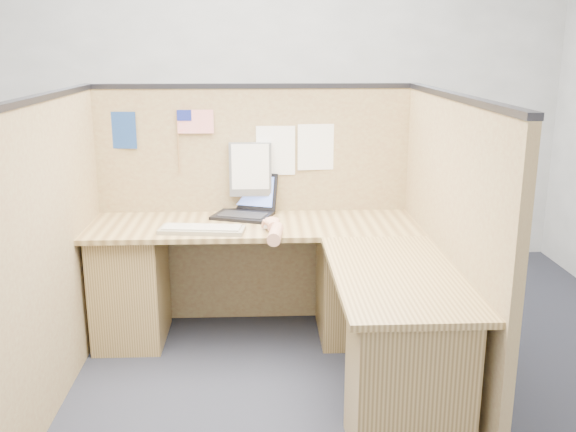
{
  "coord_description": "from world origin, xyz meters",
  "views": [
    {
      "loc": [
        0.04,
        -3.0,
        1.76
      ],
      "look_at": [
        0.2,
        0.5,
        0.82
      ],
      "focal_mm": 40.0,
      "sensor_mm": 36.0,
      "label": 1
    }
  ],
  "objects_px": {
    "laptop": "(243,205)",
    "mouse": "(272,226)",
    "l_desk": "(287,301)",
    "keyboard": "(202,229)"
  },
  "relations": [
    {
      "from": "laptop",
      "to": "mouse",
      "type": "xyz_separation_m",
      "value": [
        0.18,
        -0.35,
        -0.04
      ]
    },
    {
      "from": "l_desk",
      "to": "keyboard",
      "type": "distance_m",
      "value": 0.63
    },
    {
      "from": "keyboard",
      "to": "laptop",
      "type": "bearing_deg",
      "value": 66.71
    },
    {
      "from": "laptop",
      "to": "keyboard",
      "type": "relative_size",
      "value": 0.86
    },
    {
      "from": "keyboard",
      "to": "mouse",
      "type": "height_order",
      "value": "mouse"
    },
    {
      "from": "keyboard",
      "to": "mouse",
      "type": "xyz_separation_m",
      "value": [
        0.4,
        0.03,
        0.01
      ]
    },
    {
      "from": "keyboard",
      "to": "l_desk",
      "type": "bearing_deg",
      "value": -18.62
    },
    {
      "from": "l_desk",
      "to": "keyboard",
      "type": "xyz_separation_m",
      "value": [
        -0.48,
        0.23,
        0.35
      ]
    },
    {
      "from": "laptop",
      "to": "keyboard",
      "type": "bearing_deg",
      "value": -100.24
    },
    {
      "from": "keyboard",
      "to": "mouse",
      "type": "relative_size",
      "value": 4.53
    }
  ]
}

